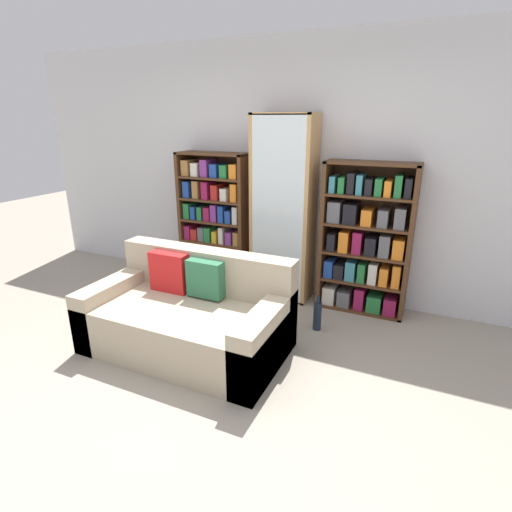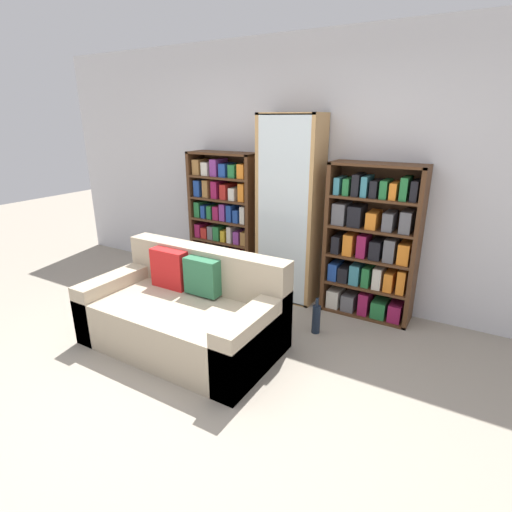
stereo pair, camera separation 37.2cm
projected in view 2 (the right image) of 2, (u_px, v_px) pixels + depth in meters
The scene contains 7 objects.
ground_plane at pixel (172, 401), 2.84m from camera, with size 16.00×16.00×0.00m, color gray.
wall_back at pixel (307, 173), 4.22m from camera, with size 7.06×0.06×2.70m.
couch at pixel (185, 313), 3.49m from camera, with size 1.68×0.93×0.80m.
bookshelf_left at pixel (225, 221), 4.70m from camera, with size 0.83×0.32×1.54m.
display_cabinet at pixel (290, 212), 4.20m from camera, with size 0.64×0.36×1.95m.
bookshelf_right at pixel (371, 246), 3.88m from camera, with size 0.88×0.32×1.52m.
wine_bottle at pixel (316, 319), 3.70m from camera, with size 0.08×0.08×0.35m.
Camera 2 is at (1.71, -1.71, 1.90)m, focal length 28.00 mm.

